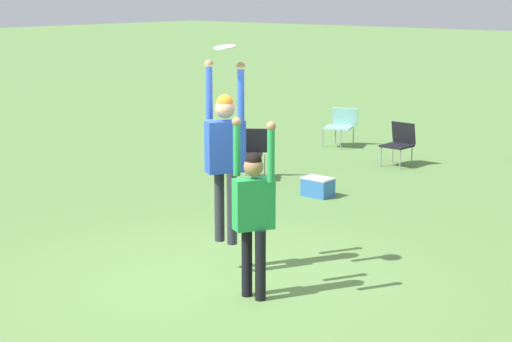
{
  "coord_description": "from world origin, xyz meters",
  "views": [
    {
      "loc": [
        6.52,
        -6.97,
        3.37
      ],
      "look_at": [
        0.22,
        0.4,
        1.3
      ],
      "focal_mm": 60.0,
      "sensor_mm": 36.0,
      "label": 1
    }
  ],
  "objects_px": {
    "camping_chair_2": "(341,124)",
    "cooler_box": "(318,187)",
    "person_jumping": "(225,147)",
    "camping_chair_0": "(400,141)",
    "frisbee": "(225,47)",
    "person_defending": "(254,206)",
    "camping_chair_3": "(251,150)"
  },
  "relations": [
    {
      "from": "camping_chair_0",
      "to": "person_defending",
      "type": "bearing_deg",
      "value": 111.24
    },
    {
      "from": "person_jumping",
      "to": "camping_chair_0",
      "type": "distance_m",
      "value": 7.2
    },
    {
      "from": "person_defending",
      "to": "camping_chair_0",
      "type": "xyz_separation_m",
      "value": [
        -2.59,
        7.36,
        -0.57
      ]
    },
    {
      "from": "person_jumping",
      "to": "person_defending",
      "type": "height_order",
      "value": "person_jumping"
    },
    {
      "from": "frisbee",
      "to": "camping_chair_3",
      "type": "xyz_separation_m",
      "value": [
        -3.38,
        4.36,
        -2.2
      ]
    },
    {
      "from": "person_jumping",
      "to": "cooler_box",
      "type": "height_order",
      "value": "person_jumping"
    },
    {
      "from": "camping_chair_2",
      "to": "cooler_box",
      "type": "xyz_separation_m",
      "value": [
        2.36,
        -4.04,
        -0.34
      ]
    },
    {
      "from": "camping_chair_3",
      "to": "person_jumping",
      "type": "bearing_deg",
      "value": 90.73
    },
    {
      "from": "person_jumping",
      "to": "camping_chair_3",
      "type": "height_order",
      "value": "person_jumping"
    },
    {
      "from": "person_defending",
      "to": "camping_chair_3",
      "type": "relative_size",
      "value": 2.22
    },
    {
      "from": "person_defending",
      "to": "cooler_box",
      "type": "height_order",
      "value": "person_defending"
    },
    {
      "from": "frisbee",
      "to": "camping_chair_2",
      "type": "distance_m",
      "value": 9.32
    },
    {
      "from": "camping_chair_3",
      "to": "camping_chair_0",
      "type": "bearing_deg",
      "value": -153.98
    },
    {
      "from": "person_jumping",
      "to": "camping_chair_3",
      "type": "relative_size",
      "value": 2.41
    },
    {
      "from": "person_defending",
      "to": "person_jumping",
      "type": "bearing_deg",
      "value": -90.0
    },
    {
      "from": "camping_chair_2",
      "to": "camping_chair_3",
      "type": "bearing_deg",
      "value": 75.87
    },
    {
      "from": "camping_chair_2",
      "to": "cooler_box",
      "type": "relative_size",
      "value": 1.71
    },
    {
      "from": "person_jumping",
      "to": "camping_chair_2",
      "type": "xyz_separation_m",
      "value": [
        -3.82,
        7.88,
        -1.04
      ]
    },
    {
      "from": "person_jumping",
      "to": "camping_chair_2",
      "type": "bearing_deg",
      "value": 54.68
    },
    {
      "from": "camping_chair_0",
      "to": "camping_chair_2",
      "type": "height_order",
      "value": "camping_chair_0"
    },
    {
      "from": "frisbee",
      "to": "cooler_box",
      "type": "xyz_separation_m",
      "value": [
        -1.66,
        4.06,
        -2.57
      ]
    },
    {
      "from": "frisbee",
      "to": "person_jumping",
      "type": "bearing_deg",
      "value": 133.25
    },
    {
      "from": "person_defending",
      "to": "frisbee",
      "type": "height_order",
      "value": "frisbee"
    },
    {
      "from": "camping_chair_0",
      "to": "cooler_box",
      "type": "relative_size",
      "value": 1.72
    },
    {
      "from": "camping_chair_3",
      "to": "cooler_box",
      "type": "relative_size",
      "value": 1.87
    },
    {
      "from": "camping_chair_0",
      "to": "frisbee",
      "type": "bearing_deg",
      "value": 107.25
    },
    {
      "from": "person_defending",
      "to": "cooler_box",
      "type": "xyz_separation_m",
      "value": [
        -2.29,
        4.3,
        -0.9
      ]
    },
    {
      "from": "camping_chair_0",
      "to": "cooler_box",
      "type": "xyz_separation_m",
      "value": [
        0.3,
        -3.06,
        -0.33
      ]
    },
    {
      "from": "frisbee",
      "to": "cooler_box",
      "type": "relative_size",
      "value": 0.52
    },
    {
      "from": "person_jumping",
      "to": "frisbee",
      "type": "xyz_separation_m",
      "value": [
        0.21,
        -0.22,
        1.19
      ]
    },
    {
      "from": "camping_chair_3",
      "to": "person_defending",
      "type": "bearing_deg",
      "value": 94.33
    },
    {
      "from": "person_defending",
      "to": "camping_chair_2",
      "type": "relative_size",
      "value": 2.42
    }
  ]
}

